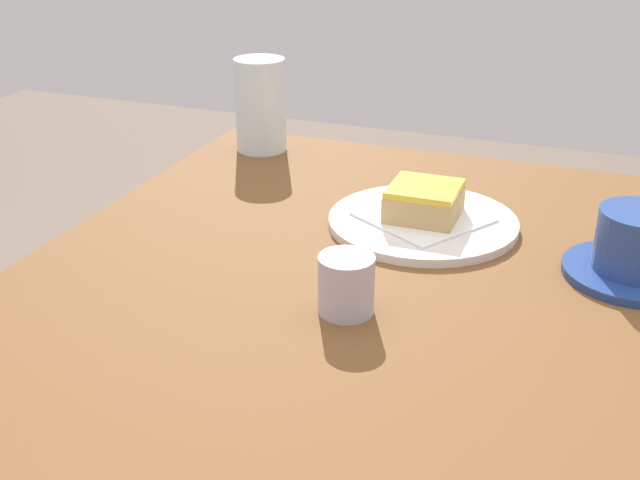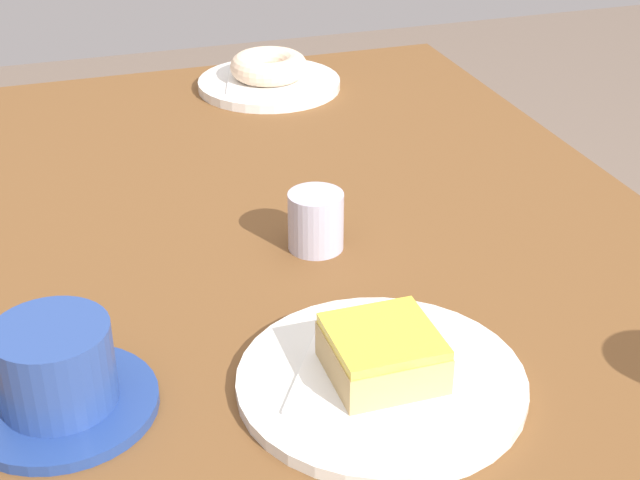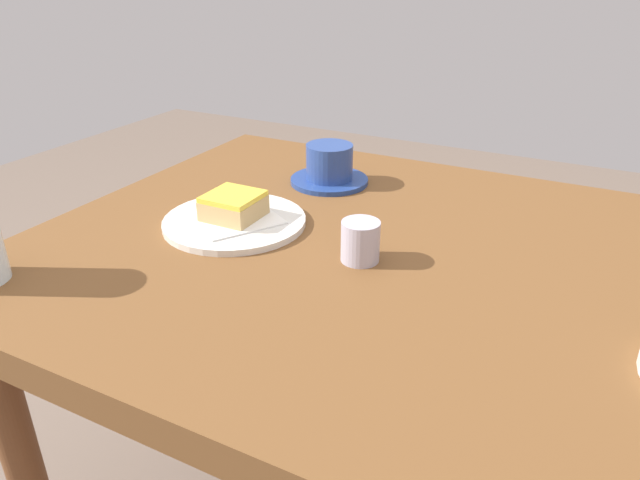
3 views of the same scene
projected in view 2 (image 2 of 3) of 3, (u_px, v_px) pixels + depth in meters
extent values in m
cube|color=brown|center=(263.00, 257.00, 0.95)|extent=(1.08, 0.83, 0.05)
cylinder|color=brown|center=(399.00, 291.00, 1.60)|extent=(0.05, 0.05, 0.71)
cylinder|color=silver|center=(381.00, 381.00, 0.73)|extent=(0.23, 0.23, 0.01)
cube|color=white|center=(381.00, 375.00, 0.72)|extent=(0.17, 0.17, 0.00)
cube|color=tan|center=(382.00, 357.00, 0.72)|extent=(0.08, 0.08, 0.03)
cube|color=yellow|center=(383.00, 336.00, 0.71)|extent=(0.08, 0.08, 0.01)
cylinder|color=tan|center=(383.00, 334.00, 0.71)|extent=(0.02, 0.02, 0.00)
cylinder|color=silver|center=(269.00, 84.00, 1.32)|extent=(0.20, 0.20, 0.01)
cube|color=white|center=(269.00, 79.00, 1.31)|extent=(0.14, 0.14, 0.00)
torus|color=beige|center=(269.00, 66.00, 1.30)|extent=(0.11, 0.11, 0.03)
cylinder|color=navy|center=(62.00, 404.00, 0.70)|extent=(0.15, 0.15, 0.01)
cylinder|color=navy|center=(55.00, 365.00, 0.69)|extent=(0.09, 0.09, 0.06)
cylinder|color=black|center=(50.00, 333.00, 0.67)|extent=(0.08, 0.08, 0.00)
cylinder|color=#B0ABBE|center=(316.00, 221.00, 0.91)|extent=(0.05, 0.05, 0.06)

